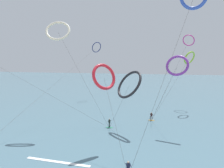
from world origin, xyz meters
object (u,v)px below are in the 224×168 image
Objects in this scene: kite_charcoal at (129,84)px; kite_ivory at (58,31)px; kite_violet at (177,66)px; kite_crimson at (104,77)px; surfer_emerald at (109,124)px; surfer_amber at (151,117)px; kite_lime at (189,58)px; kite_magenta at (189,40)px; kite_navy at (96,47)px.

kite_ivory reaches higher than kite_charcoal.
kite_violet reaches higher than kite_crimson.
kite_crimson is (-1.87, -8.23, 1.85)m from kite_charcoal.
kite_violet is (11.72, 1.07, 10.78)m from surfer_emerald.
kite_lime is (7.76, 11.38, 12.39)m from surfer_amber.
kite_ivory is at bearing -125.49° from kite_charcoal.
kite_magenta is at bearing -139.35° from kite_lime.
kite_charcoal is 0.89× the size of kite_crimson.
kite_ivory is at bearing 96.60° from kite_crimson.
kite_navy is at bearing 143.40° from kite_violet.
kite_charcoal is 8.75m from kite_violet.
kite_navy is at bearing 162.13° from kite_charcoal.
kite_navy is at bearing -71.29° from kite_lime.
kite_magenta is at bearing -134.13° from surfer_amber.
kite_lime reaches higher than kite_crimson.
kite_magenta reaches higher than surfer_emerald.
surfer_emerald is 0.11× the size of kite_lime.
kite_violet is at bearing -9.99° from kite_crimson.
kite_lime reaches higher than surfer_amber.
kite_navy reaches higher than kite_violet.
kite_charcoal is 0.55× the size of kite_ivory.
kite_charcoal is 30.08m from kite_magenta.
surfer_amber is 1.00× the size of surfer_emerald.
surfer_amber is 13.25m from kite_violet.
surfer_emerald is at bearing -162.47° from kite_violet.
kite_charcoal is 36.58m from kite_navy.
kite_ivory is at bearing 12.23° from surfer_amber.
kite_navy is (-13.85, 30.38, 16.23)m from surfer_emerald.
kite_ivory is (-8.42, -3.07, 16.79)m from surfer_emerald.
kite_magenta reaches higher than kite_ivory.
kite_magenta is 1.35× the size of kite_lime.
kite_ivory is at bearing -5.72° from kite_lime.
kite_navy is at bearing 80.28° from kite_ivory.
surfer_emerald is at bearing 47.46° from kite_crimson.
kite_violet is 21.42m from kite_ivory.
kite_violet is (7.96, 1.53, 3.30)m from kite_charcoal.
kite_crimson is 0.62× the size of kite_ivory.
surfer_amber is at bearing 87.30° from kite_magenta.
kite_lime is (3.00, 17.43, 1.61)m from kite_violet.
kite_navy reaches higher than kite_charcoal.
kite_lime reaches higher than surfer_emerald.
kite_violet reaches higher than surfer_emerald.
kite_charcoal is at bearing 22.37° from kite_crimson.
kite_lime is (28.57, -11.88, -3.84)m from kite_navy.
kite_charcoal is at bearing 45.82° from surfer_amber.
surfer_emerald is at bearing -144.58° from kite_charcoal.
kite_lime is at bearing 102.39° from kite_charcoal.
surfer_amber is 18.53m from kite_lime.
surfer_emerald is 0.16× the size of kite_charcoal.
kite_magenta reaches higher than kite_charcoal.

